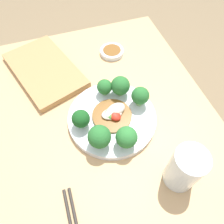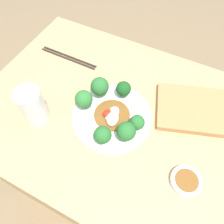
{
  "view_description": "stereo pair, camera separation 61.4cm",
  "coord_description": "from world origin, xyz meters",
  "px_view_note": "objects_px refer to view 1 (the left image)",
  "views": [
    {
      "loc": [
        0.29,
        -0.07,
        1.25
      ],
      "look_at": [
        -0.01,
        0.03,
        0.77
      ],
      "focal_mm": 35.0,
      "sensor_mm": 36.0,
      "label": 1
    },
    {
      "loc": [
        -0.17,
        0.33,
        1.31
      ],
      "look_at": [
        -0.01,
        0.03,
        0.77
      ],
      "focal_mm": 35.0,
      "sensor_mm": 36.0,
      "label": 2
    }
  ],
  "objects_px": {
    "broccoli_west": "(105,87)",
    "sauce_dish": "(112,52)",
    "broccoli_northwest": "(120,86)",
    "broccoli_east": "(127,137)",
    "broccoli_south": "(81,119)",
    "plate": "(112,118)",
    "drinking_glass": "(185,169)",
    "broccoli_southeast": "(99,137)",
    "broccoli_north": "(140,96)",
    "cutting_board": "(45,70)",
    "stirfry_center": "(113,113)"
  },
  "relations": [
    {
      "from": "broccoli_north",
      "to": "broccoli_southeast",
      "type": "xyz_separation_m",
      "value": [
        0.08,
        -0.14,
        0.0
      ]
    },
    {
      "from": "broccoli_south",
      "to": "stirfry_center",
      "type": "relative_size",
      "value": 0.52
    },
    {
      "from": "plate",
      "to": "broccoli_west",
      "type": "bearing_deg",
      "value": 176.71
    },
    {
      "from": "drinking_glass",
      "to": "cutting_board",
      "type": "xyz_separation_m",
      "value": [
        -0.44,
        -0.25,
        -0.05
      ]
    },
    {
      "from": "plate",
      "to": "cutting_board",
      "type": "xyz_separation_m",
      "value": [
        -0.24,
        -0.15,
        0.0
      ]
    },
    {
      "from": "broccoli_west",
      "to": "plate",
      "type": "bearing_deg",
      "value": -3.29
    },
    {
      "from": "broccoli_north",
      "to": "broccoli_southeast",
      "type": "relative_size",
      "value": 0.91
    },
    {
      "from": "plate",
      "to": "broccoli_northwest",
      "type": "distance_m",
      "value": 0.09
    },
    {
      "from": "broccoli_southeast",
      "to": "broccoli_northwest",
      "type": "bearing_deg",
      "value": 143.4
    },
    {
      "from": "broccoli_northwest",
      "to": "broccoli_southeast",
      "type": "distance_m",
      "value": 0.17
    },
    {
      "from": "broccoli_west",
      "to": "cutting_board",
      "type": "height_order",
      "value": "broccoli_west"
    },
    {
      "from": "broccoli_west",
      "to": "stirfry_center",
      "type": "xyz_separation_m",
      "value": [
        0.08,
        -0.0,
        -0.02
      ]
    },
    {
      "from": "broccoli_east",
      "to": "cutting_board",
      "type": "height_order",
      "value": "broccoli_east"
    },
    {
      "from": "broccoli_south",
      "to": "broccoli_northwest",
      "type": "xyz_separation_m",
      "value": [
        -0.07,
        0.13,
        0.0
      ]
    },
    {
      "from": "broccoli_northwest",
      "to": "plate",
      "type": "bearing_deg",
      "value": -35.07
    },
    {
      "from": "broccoli_east",
      "to": "sauce_dish",
      "type": "height_order",
      "value": "broccoli_east"
    },
    {
      "from": "broccoli_northwest",
      "to": "broccoli_east",
      "type": "distance_m",
      "value": 0.16
    },
    {
      "from": "cutting_board",
      "to": "plate",
      "type": "bearing_deg",
      "value": 31.82
    },
    {
      "from": "plate",
      "to": "broccoli_east",
      "type": "xyz_separation_m",
      "value": [
        0.09,
        0.01,
        0.05
      ]
    },
    {
      "from": "broccoli_northwest",
      "to": "broccoli_south",
      "type": "bearing_deg",
      "value": -62.06
    },
    {
      "from": "broccoli_northwest",
      "to": "drinking_glass",
      "type": "bearing_deg",
      "value": 10.68
    },
    {
      "from": "drinking_glass",
      "to": "cutting_board",
      "type": "bearing_deg",
      "value": -150.91
    },
    {
      "from": "broccoli_south",
      "to": "broccoli_northwest",
      "type": "height_order",
      "value": "broccoli_northwest"
    },
    {
      "from": "stirfry_center",
      "to": "broccoli_west",
      "type": "bearing_deg",
      "value": 179.35
    },
    {
      "from": "broccoli_east",
      "to": "broccoli_northwest",
      "type": "bearing_deg",
      "value": 165.67
    },
    {
      "from": "cutting_board",
      "to": "broccoli_northwest",
      "type": "bearing_deg",
      "value": 48.42
    },
    {
      "from": "plate",
      "to": "drinking_glass",
      "type": "xyz_separation_m",
      "value": [
        0.2,
        0.1,
        0.05
      ]
    },
    {
      "from": "broccoli_south",
      "to": "drinking_glass",
      "type": "distance_m",
      "value": 0.27
    },
    {
      "from": "broccoli_north",
      "to": "broccoli_east",
      "type": "distance_m",
      "value": 0.13
    },
    {
      "from": "drinking_glass",
      "to": "sauce_dish",
      "type": "height_order",
      "value": "drinking_glass"
    },
    {
      "from": "broccoli_south",
      "to": "broccoli_east",
      "type": "xyz_separation_m",
      "value": [
        0.09,
        0.09,
        0.0
      ]
    },
    {
      "from": "broccoli_west",
      "to": "broccoli_south",
      "type": "bearing_deg",
      "value": -46.66
    },
    {
      "from": "cutting_board",
      "to": "broccoli_east",
      "type": "bearing_deg",
      "value": 25.25
    },
    {
      "from": "broccoli_north",
      "to": "cutting_board",
      "type": "height_order",
      "value": "broccoli_north"
    },
    {
      "from": "broccoli_southeast",
      "to": "drinking_glass",
      "type": "relative_size",
      "value": 0.56
    },
    {
      "from": "broccoli_east",
      "to": "broccoli_west",
      "type": "bearing_deg",
      "value": -179.31
    },
    {
      "from": "broccoli_south",
      "to": "broccoli_east",
      "type": "distance_m",
      "value": 0.13
    },
    {
      "from": "plate",
      "to": "broccoli_west",
      "type": "relative_size",
      "value": 4.66
    },
    {
      "from": "stirfry_center",
      "to": "cutting_board",
      "type": "bearing_deg",
      "value": -147.25
    },
    {
      "from": "broccoli_northwest",
      "to": "drinking_glass",
      "type": "height_order",
      "value": "drinking_glass"
    },
    {
      "from": "plate",
      "to": "broccoli_north",
      "type": "relative_size",
      "value": 3.9
    },
    {
      "from": "broccoli_north",
      "to": "broccoli_west",
      "type": "bearing_deg",
      "value": -129.23
    },
    {
      "from": "broccoli_south",
      "to": "broccoli_west",
      "type": "xyz_separation_m",
      "value": [
        -0.08,
        0.09,
        -0.0
      ]
    },
    {
      "from": "broccoli_east",
      "to": "broccoli_southeast",
      "type": "bearing_deg",
      "value": -108.29
    },
    {
      "from": "stirfry_center",
      "to": "cutting_board",
      "type": "height_order",
      "value": "stirfry_center"
    },
    {
      "from": "broccoli_west",
      "to": "sauce_dish",
      "type": "bearing_deg",
      "value": 155.56
    },
    {
      "from": "broccoli_northwest",
      "to": "broccoli_east",
      "type": "height_order",
      "value": "broccoli_east"
    },
    {
      "from": "broccoli_west",
      "to": "drinking_glass",
      "type": "bearing_deg",
      "value": 18.12
    },
    {
      "from": "broccoli_east",
      "to": "drinking_glass",
      "type": "relative_size",
      "value": 0.52
    },
    {
      "from": "broccoli_east",
      "to": "sauce_dish",
      "type": "xyz_separation_m",
      "value": [
        -0.35,
        0.08,
        -0.05
      ]
    }
  ]
}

